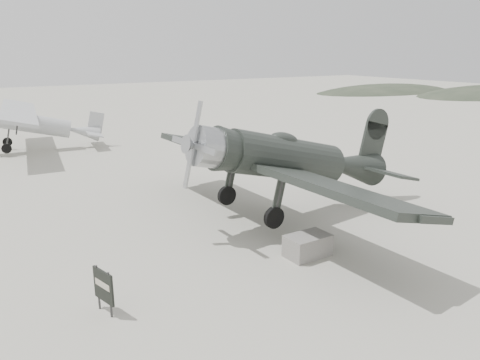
{
  "coord_description": "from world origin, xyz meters",
  "views": [
    {
      "loc": [
        -9.53,
        -12.83,
        6.48
      ],
      "look_at": [
        -0.27,
        2.39,
        1.5
      ],
      "focal_mm": 35.0,
      "sensor_mm": 36.0,
      "label": 1
    }
  ],
  "objects_px": {
    "equipment_block": "(308,246)",
    "sign_board": "(104,287)",
    "highwing_monoplane": "(30,119)",
    "lowwing_monoplane": "(294,160)"
  },
  "relations": [
    {
      "from": "lowwing_monoplane",
      "to": "highwing_monoplane",
      "type": "height_order",
      "value": "lowwing_monoplane"
    },
    {
      "from": "highwing_monoplane",
      "to": "sign_board",
      "type": "bearing_deg",
      "value": -87.06
    },
    {
      "from": "equipment_block",
      "to": "sign_board",
      "type": "distance_m",
      "value": 6.6
    },
    {
      "from": "sign_board",
      "to": "lowwing_monoplane",
      "type": "bearing_deg",
      "value": 5.59
    },
    {
      "from": "highwing_monoplane",
      "to": "sign_board",
      "type": "height_order",
      "value": "highwing_monoplane"
    },
    {
      "from": "lowwing_monoplane",
      "to": "equipment_block",
      "type": "height_order",
      "value": "lowwing_monoplane"
    },
    {
      "from": "sign_board",
      "to": "equipment_block",
      "type": "bearing_deg",
      "value": -15.19
    },
    {
      "from": "highwing_monoplane",
      "to": "equipment_block",
      "type": "bearing_deg",
      "value": -70.24
    },
    {
      "from": "highwing_monoplane",
      "to": "lowwing_monoplane",
      "type": "bearing_deg",
      "value": -63.19
    },
    {
      "from": "lowwing_monoplane",
      "to": "highwing_monoplane",
      "type": "distance_m",
      "value": 20.16
    }
  ]
}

